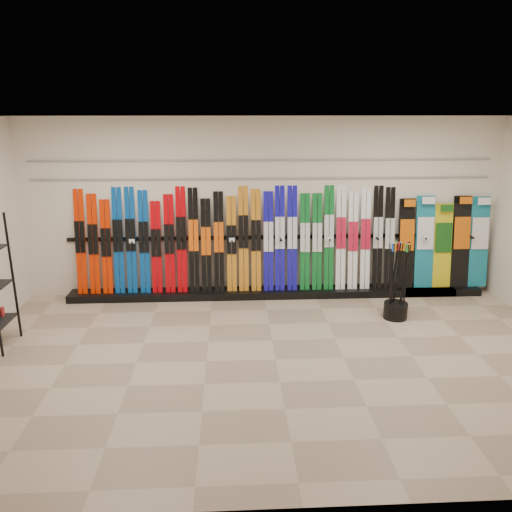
{
  "coord_description": "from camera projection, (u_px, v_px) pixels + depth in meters",
  "views": [
    {
      "loc": [
        -0.55,
        -5.77,
        3.09
      ],
      "look_at": [
        -0.2,
        1.0,
        1.1
      ],
      "focal_mm": 35.0,
      "sensor_mm": 36.0,
      "label": 1
    }
  ],
  "objects": [
    {
      "name": "floor",
      "position": [
        276.0,
        359.0,
        6.42
      ],
      "size": [
        8.0,
        8.0,
        0.0
      ],
      "primitive_type": "plane",
      "color": "gray",
      "rests_on": "ground"
    },
    {
      "name": "back_wall",
      "position": [
        263.0,
        208.0,
        8.39
      ],
      "size": [
        8.0,
        0.0,
        8.0
      ],
      "primitive_type": "plane",
      "rotation": [
        1.57,
        0.0,
        0.0
      ],
      "color": "beige",
      "rests_on": "floor"
    },
    {
      "name": "ceiling",
      "position": [
        279.0,
        118.0,
        5.58
      ],
      "size": [
        8.0,
        8.0,
        0.0
      ],
      "primitive_type": "plane",
      "rotation": [
        3.14,
        0.0,
        0.0
      ],
      "color": "silver",
      "rests_on": "back_wall"
    },
    {
      "name": "ski_rack_base",
      "position": [
        277.0,
        293.0,
        8.6
      ],
      "size": [
        8.0,
        0.4,
        0.12
      ],
      "primitive_type": "cube",
      "color": "black",
      "rests_on": "floor"
    },
    {
      "name": "skis",
      "position": [
        238.0,
        241.0,
        8.39
      ],
      "size": [
        5.38,
        0.3,
        1.83
      ],
      "color": "red",
      "rests_on": "ski_rack_base"
    },
    {
      "name": "snowboards",
      "position": [
        444.0,
        243.0,
        8.58
      ],
      "size": [
        1.58,
        0.24,
        1.57
      ],
      "color": "black",
      "rests_on": "ski_rack_base"
    },
    {
      "name": "pole_bin",
      "position": [
        395.0,
        310.0,
        7.67
      ],
      "size": [
        0.36,
        0.36,
        0.25
      ],
      "primitive_type": "cylinder",
      "color": "black",
      "rests_on": "floor"
    },
    {
      "name": "ski_poles",
      "position": [
        398.0,
        281.0,
        7.53
      ],
      "size": [
        0.36,
        0.28,
        1.18
      ],
      "color": "black",
      "rests_on": "pole_bin"
    },
    {
      "name": "slatwall_rail_0",
      "position": [
        264.0,
        178.0,
        8.23
      ],
      "size": [
        7.6,
        0.02,
        0.03
      ],
      "primitive_type": "cube",
      "color": "gray",
      "rests_on": "back_wall"
    },
    {
      "name": "slatwall_rail_1",
      "position": [
        264.0,
        160.0,
        8.15
      ],
      "size": [
        7.6,
        0.02,
        0.03
      ],
      "primitive_type": "cube",
      "color": "gray",
      "rests_on": "back_wall"
    }
  ]
}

